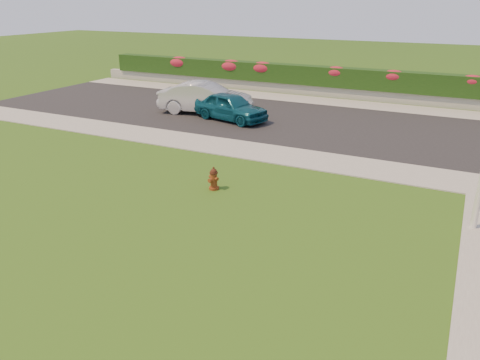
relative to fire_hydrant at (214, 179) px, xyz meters
The scene contains 15 objects.
ground 5.16m from the fire_hydrant, 80.32° to the right, with size 120.00×120.00×0.00m, color black.
street_far 9.84m from the fire_hydrant, 114.85° to the left, with size 26.00×8.00×0.04m, color black.
sidewalk_far 6.47m from the fire_hydrant, 142.59° to the left, with size 24.00×2.00×0.04m, color gray.
sidewalk_beyond 13.93m from the fire_hydrant, 90.55° to the left, with size 34.00×2.00×0.04m, color gray.
retaining_wall 15.43m from the fire_hydrant, 90.50° to the left, with size 34.00×0.40×0.60m, color gray.
hedge 15.55m from the fire_hydrant, 90.50° to the left, with size 32.00×0.90×1.10m, color black.
fire_hydrant is the anchor object (origin of this frame).
sedan_teal 8.47m from the fire_hydrant, 113.98° to the left, with size 1.50×3.73×1.27m, color #0B4558.
sedan_silver 9.94m from the fire_hydrant, 121.68° to the left, with size 1.60×4.58×1.51m, color #B0B3B8.
flower_clump_a 19.14m from the fire_hydrant, 126.18° to the left, with size 1.51×0.97×0.75m, color #B71F3B.
flower_clump_b 17.13m from the fire_hydrant, 115.57° to the left, with size 1.51×0.97×0.75m, color #B71F3B.
flower_clump_c 16.32m from the fire_hydrant, 108.69° to the left, with size 1.45×0.93×0.72m, color #B71F3B.
flower_clump_d 15.48m from the fire_hydrant, 92.32° to the left, with size 1.29×0.83×0.65m, color #B71F3B.
flower_clump_e 15.68m from the fire_hydrant, 80.52° to the left, with size 1.29×0.83×0.65m, color #B71F3B.
flower_clump_f 16.76m from the fire_hydrant, 67.27° to the left, with size 1.19×0.77×0.60m, color #B71F3B.
Camera 1 is at (5.67, -6.30, 5.41)m, focal length 35.00 mm.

